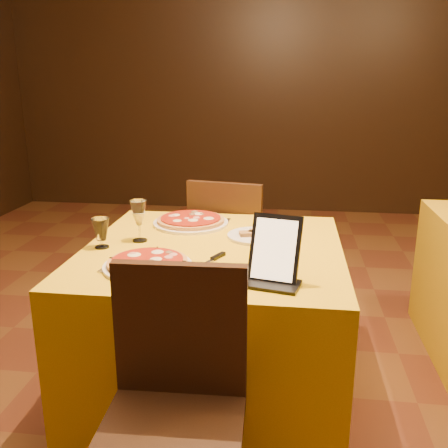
# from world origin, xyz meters

# --- Properties ---
(floor) EXTENTS (6.00, 7.00, 0.01)m
(floor) POSITION_xyz_m (0.00, 0.00, -0.01)
(floor) COLOR #5E2D19
(floor) RESTS_ON ground
(wall_back) EXTENTS (6.00, 0.01, 2.80)m
(wall_back) POSITION_xyz_m (0.00, 3.50, 1.40)
(wall_back) COLOR black
(wall_back) RESTS_ON floor
(main_table) EXTENTS (1.10, 1.10, 0.75)m
(main_table) POSITION_xyz_m (-0.19, -0.08, 0.38)
(main_table) COLOR gold
(main_table) RESTS_ON floor
(chair_main_near) EXTENTS (0.46, 0.46, 0.91)m
(chair_main_near) POSITION_xyz_m (-0.19, -0.90, 0.46)
(chair_main_near) COLOR black
(chair_main_near) RESTS_ON floor
(chair_main_far) EXTENTS (0.43, 0.43, 0.91)m
(chair_main_far) POSITION_xyz_m (-0.19, 0.71, 0.46)
(chair_main_far) COLOR black
(chair_main_far) RESTS_ON floor
(pizza_near) EXTENTS (0.34, 0.34, 0.03)m
(pizza_near) POSITION_xyz_m (-0.40, -0.36, 0.77)
(pizza_near) COLOR white
(pizza_near) RESTS_ON main_table
(pizza_far) EXTENTS (0.37, 0.37, 0.03)m
(pizza_far) POSITION_xyz_m (-0.36, 0.25, 0.77)
(pizza_far) COLOR white
(pizza_far) RESTS_ON main_table
(cutlet_dish) EXTENTS (0.26, 0.26, 0.03)m
(cutlet_dish) POSITION_xyz_m (-0.02, 0.08, 0.76)
(cutlet_dish) COLOR white
(cutlet_dish) RESTS_ON main_table
(wine_glass) EXTENTS (0.09, 0.09, 0.19)m
(wine_glass) POSITION_xyz_m (-0.53, -0.04, 0.84)
(wine_glass) COLOR #FFFC90
(wine_glass) RESTS_ON main_table
(water_glass) EXTENTS (0.08, 0.08, 0.13)m
(water_glass) POSITION_xyz_m (-0.66, -0.15, 0.81)
(water_glass) COLOR white
(water_glass) RESTS_ON main_table
(tablet) EXTENTS (0.19, 0.13, 0.23)m
(tablet) POSITION_xyz_m (0.08, -0.42, 0.87)
(tablet) COLOR black
(tablet) RESTS_ON main_table
(knife) EXTENTS (0.11, 0.20, 0.01)m
(knife) POSITION_xyz_m (-0.19, -0.29, 0.75)
(knife) COLOR silver
(knife) RESTS_ON main_table
(fork_near) EXTENTS (0.05, 0.18, 0.01)m
(fork_near) POSITION_xyz_m (-0.55, -0.35, 0.75)
(fork_near) COLOR silver
(fork_near) RESTS_ON main_table
(fork_far) EXTENTS (0.02, 0.16, 0.01)m
(fork_far) POSITION_xyz_m (-0.18, 0.29, 0.75)
(fork_far) COLOR #A6A6AC
(fork_far) RESTS_ON main_table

